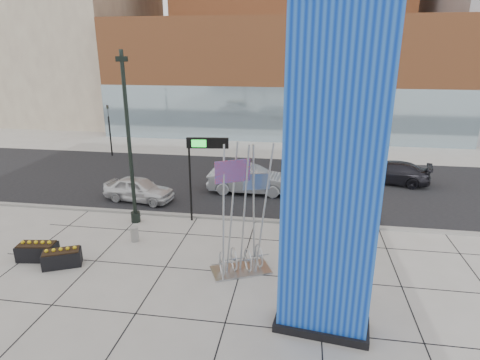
# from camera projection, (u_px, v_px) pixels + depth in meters

# --- Properties ---
(ground) EXTENTS (160.00, 160.00, 0.00)m
(ground) POSITION_uv_depth(u_px,v_px,m) (220.00, 259.00, 16.62)
(ground) COLOR #9E9991
(ground) RESTS_ON ground
(street_asphalt) EXTENTS (80.00, 12.00, 0.02)m
(street_asphalt) POSITION_uv_depth(u_px,v_px,m) (251.00, 182.00, 26.00)
(street_asphalt) COLOR black
(street_asphalt) RESTS_ON ground
(curb_edge) EXTENTS (80.00, 0.30, 0.12)m
(curb_edge) POSITION_uv_depth(u_px,v_px,m) (236.00, 219.00, 20.35)
(curb_edge) COLOR gray
(curb_edge) RESTS_ON ground
(tower_podium) EXTENTS (34.00, 10.00, 11.00)m
(tower_podium) POSITION_uv_depth(u_px,v_px,m) (283.00, 77.00, 40.07)
(tower_podium) COLOR #A55A30
(tower_podium) RESTS_ON ground
(tower_glass_front) EXTENTS (34.00, 0.60, 5.00)m
(tower_glass_front) POSITION_uv_depth(u_px,v_px,m) (279.00, 115.00, 36.51)
(tower_glass_front) COLOR #8CA5B2
(tower_glass_front) RESTS_ON ground
(blue_pylon) EXTENTS (2.99, 1.63, 9.51)m
(blue_pylon) POSITION_uv_depth(u_px,v_px,m) (331.00, 189.00, 11.06)
(blue_pylon) COLOR #0D39C4
(blue_pylon) RESTS_ON ground
(lamp_post) EXTENTS (0.56, 0.45, 8.26)m
(lamp_post) POSITION_uv_depth(u_px,v_px,m) (130.00, 157.00, 19.10)
(lamp_post) COLOR black
(lamp_post) RESTS_ON ground
(public_art_sculpture) EXTENTS (2.52, 1.97, 5.13)m
(public_art_sculpture) POSITION_uv_depth(u_px,v_px,m) (241.00, 240.00, 15.29)
(public_art_sculpture) COLOR #B2B4B7
(public_art_sculpture) RESTS_ON ground
(concrete_bollard) EXTENTS (0.35, 0.35, 0.69)m
(concrete_bollard) POSITION_uv_depth(u_px,v_px,m) (135.00, 234.00, 18.02)
(concrete_bollard) COLOR gray
(concrete_bollard) RESTS_ON ground
(overhead_street_sign) EXTENTS (2.01, 0.40, 4.26)m
(overhead_street_sign) POSITION_uv_depth(u_px,v_px,m) (204.00, 151.00, 19.07)
(overhead_street_sign) COLOR black
(overhead_street_sign) RESTS_ON ground
(round_planter_east) EXTENTS (1.01, 1.01, 2.53)m
(round_planter_east) POSITION_uv_depth(u_px,v_px,m) (332.00, 222.00, 17.25)
(round_planter_east) COLOR #8BBBB8
(round_planter_east) RESTS_ON ground
(round_planter_mid) EXTENTS (0.99, 0.99, 2.46)m
(round_planter_mid) POSITION_uv_depth(u_px,v_px,m) (343.00, 207.00, 18.86)
(round_planter_mid) COLOR #8BBBB8
(round_planter_mid) RESTS_ON ground
(round_planter_west) EXTENTS (1.02, 1.02, 2.54)m
(round_planter_west) POSITION_uv_depth(u_px,v_px,m) (307.00, 205.00, 19.10)
(round_planter_west) COLOR #8BBBB8
(round_planter_west) RESTS_ON ground
(box_planter_north) EXTENTS (1.62, 1.27, 0.80)m
(box_planter_north) POSITION_uv_depth(u_px,v_px,m) (62.00, 257.00, 15.97)
(box_planter_north) COLOR black
(box_planter_north) RESTS_ON ground
(box_planter_south) EXTENTS (1.62, 0.97, 0.84)m
(box_planter_south) POSITION_uv_depth(u_px,v_px,m) (37.00, 251.00, 16.47)
(box_planter_south) COLOR black
(box_planter_south) RESTS_ON ground
(car_white_west) EXTENTS (4.22, 2.25, 1.37)m
(car_white_west) POSITION_uv_depth(u_px,v_px,m) (139.00, 189.00, 22.71)
(car_white_west) COLOR silver
(car_white_west) RESTS_ON ground
(car_silver_mid) EXTENTS (4.99, 1.75, 1.64)m
(car_silver_mid) POSITION_uv_depth(u_px,v_px,m) (250.00, 180.00, 23.96)
(car_silver_mid) COLOR #ABAEB3
(car_silver_mid) RESTS_ON ground
(car_dark_east) EXTENTS (5.17, 3.07, 1.41)m
(car_dark_east) POSITION_uv_depth(u_px,v_px,m) (390.00, 172.00, 25.73)
(car_dark_east) COLOR black
(car_dark_east) RESTS_ON ground
(traffic_signal) EXTENTS (0.15, 0.18, 4.10)m
(traffic_signal) POSITION_uv_depth(u_px,v_px,m) (109.00, 128.00, 31.74)
(traffic_signal) COLOR black
(traffic_signal) RESTS_ON ground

